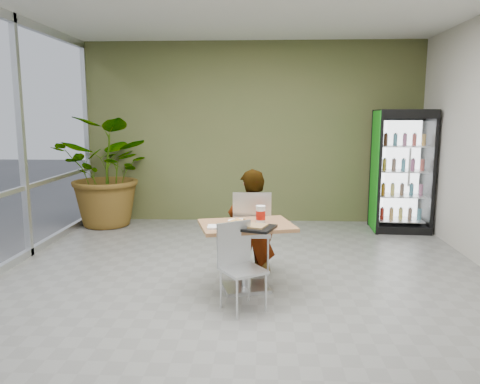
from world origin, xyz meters
name	(u,v)px	position (x,y,z in m)	size (l,w,h in m)	color
ground	(243,291)	(0.00, 0.00, 0.00)	(7.00, 7.00, 0.00)	gray
room_envelope	(243,146)	(0.00, 0.00, 1.60)	(6.00, 7.00, 3.20)	#B9B4A7
dining_table	(246,243)	(0.03, 0.04, 0.54)	(1.13, 0.92, 0.75)	#A07B44
chair_far	(252,226)	(0.08, 0.58, 0.60)	(0.47, 0.47, 1.02)	silver
chair_near	(239,258)	(-0.03, -0.43, 0.51)	(0.53, 0.53, 0.86)	silver
seated_woman	(252,233)	(0.08, 0.64, 0.49)	(0.58, 0.38, 1.58)	black
pizza_plate	(237,220)	(-0.07, 0.15, 0.77)	(0.27, 0.21, 0.03)	white
soda_cup	(261,214)	(0.19, 0.10, 0.84)	(0.11, 0.11, 0.19)	white
napkin_stack	(216,227)	(-0.28, -0.17, 0.76)	(0.17, 0.17, 0.02)	white
cafeteria_tray	(250,227)	(0.08, -0.18, 0.76)	(0.48, 0.35, 0.03)	black
beverage_fridge	(402,171)	(2.51, 2.90, 1.00)	(0.95, 0.75, 2.01)	black
potted_plant	(110,172)	(-2.44, 2.99, 0.95)	(1.70, 1.47, 1.89)	#2D6227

